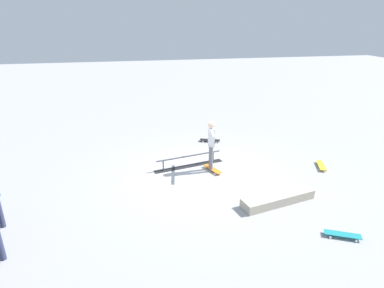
% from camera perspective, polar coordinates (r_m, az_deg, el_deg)
% --- Properties ---
extents(ground_plane, '(60.00, 60.00, 0.00)m').
position_cam_1_polar(ground_plane, '(10.38, 1.90, -5.51)').
color(ground_plane, '#9E9EA3').
extents(grind_rail, '(2.45, 0.73, 0.40)m').
position_cam_1_polar(grind_rail, '(10.90, -0.53, -3.11)').
color(grind_rail, black).
rests_on(grind_rail, ground_plane).
extents(skate_ledge, '(2.18, 0.93, 0.25)m').
position_cam_1_polar(skate_ledge, '(9.17, 14.97, -9.30)').
color(skate_ledge, '#B2A893').
rests_on(skate_ledge, ground_plane).
extents(skater_main, '(0.30, 1.37, 1.70)m').
position_cam_1_polar(skater_main, '(10.31, 3.43, 0.30)').
color(skater_main, slate).
rests_on(skater_main, ground_plane).
extents(skateboard_main, '(0.49, 0.82, 0.09)m').
position_cam_1_polar(skateboard_main, '(10.63, 3.65, -4.42)').
color(skateboard_main, orange).
rests_on(skateboard_main, ground_plane).
extents(loose_skateboard_black, '(0.82, 0.47, 0.09)m').
position_cam_1_polar(loose_skateboard_black, '(13.09, 3.18, 0.70)').
color(loose_skateboard_black, black).
rests_on(loose_skateboard_black, ground_plane).
extents(loose_skateboard_yellow, '(0.48, 0.82, 0.09)m').
position_cam_1_polar(loose_skateboard_yellow, '(11.70, 21.87, -3.50)').
color(loose_skateboard_yellow, yellow).
rests_on(loose_skateboard_yellow, ground_plane).
extents(loose_skateboard_teal, '(0.81, 0.53, 0.09)m').
position_cam_1_polar(loose_skateboard_teal, '(8.40, 25.10, -14.31)').
color(loose_skateboard_teal, teal).
rests_on(loose_skateboard_teal, ground_plane).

